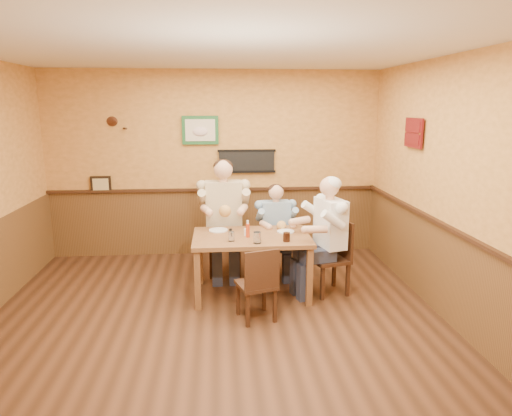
{
  "coord_description": "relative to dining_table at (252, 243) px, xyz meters",
  "views": [
    {
      "loc": [
        0.05,
        -4.44,
        2.28
      ],
      "look_at": [
        0.49,
        0.77,
        1.1
      ],
      "focal_mm": 32.0,
      "sensor_mm": 36.0,
      "label": 1
    }
  ],
  "objects": [
    {
      "name": "dining_table",
      "position": [
        0.0,
        0.0,
        0.0
      ],
      "size": [
        1.4,
        0.9,
        0.75
      ],
      "color": "brown",
      "rests_on": "ground"
    },
    {
      "name": "pepper_shaker",
      "position": [
        -0.25,
        0.01,
        0.14
      ],
      "size": [
        0.04,
        0.04,
        0.09
      ],
      "primitive_type": "cylinder",
      "rotation": [
        0.0,
        0.0,
        -0.2
      ],
      "color": "black",
      "rests_on": "dining_table"
    },
    {
      "name": "chair_back_left",
      "position": [
        -0.32,
        0.75,
        -0.16
      ],
      "size": [
        0.47,
        0.47,
        1.0
      ],
      "primitive_type": null,
      "rotation": [
        0.0,
        0.0,
        0.02
      ],
      "color": "#3D2213",
      "rests_on": "ground"
    },
    {
      "name": "plate_far_left",
      "position": [
        -0.4,
        0.25,
        0.1
      ],
      "size": [
        0.28,
        0.28,
        0.02
      ],
      "primitive_type": "cylinder",
      "rotation": [
        0.0,
        0.0,
        0.25
      ],
      "color": "silver",
      "rests_on": "dining_table"
    },
    {
      "name": "water_glass_left",
      "position": [
        -0.25,
        -0.21,
        0.15
      ],
      "size": [
        0.09,
        0.09,
        0.11
      ],
      "primitive_type": "cylinder",
      "rotation": [
        0.0,
        0.0,
        -0.29
      ],
      "color": "white",
      "rests_on": "dining_table"
    },
    {
      "name": "room",
      "position": [
        -0.31,
        -0.65,
        1.03
      ],
      "size": [
        5.02,
        5.03,
        2.81
      ],
      "color": "#361E10",
      "rests_on": "ground"
    },
    {
      "name": "diner_blue_polo",
      "position": [
        0.37,
        0.66,
        -0.09
      ],
      "size": [
        0.56,
        0.56,
        1.13
      ],
      "primitive_type": null,
      "rotation": [
        0.0,
        0.0,
        0.08
      ],
      "color": "#7997B6",
      "rests_on": "ground"
    },
    {
      "name": "water_glass_mid",
      "position": [
        0.04,
        -0.32,
        0.16
      ],
      "size": [
        0.1,
        0.1,
        0.13
      ],
      "primitive_type": "cylinder",
      "rotation": [
        0.0,
        0.0,
        -0.2
      ],
      "color": "silver",
      "rests_on": "dining_table"
    },
    {
      "name": "salt_shaker",
      "position": [
        -0.07,
        0.01,
        0.13
      ],
      "size": [
        0.04,
        0.04,
        0.08
      ],
      "primitive_type": "cylinder",
      "rotation": [
        0.0,
        0.0,
        0.1
      ],
      "color": "white",
      "rests_on": "dining_table"
    },
    {
      "name": "plate_far_right",
      "position": [
        0.43,
        0.12,
        0.1
      ],
      "size": [
        0.25,
        0.25,
        0.01
      ],
      "primitive_type": "cylinder",
      "rotation": [
        0.0,
        0.0,
        -0.21
      ],
      "color": "silver",
      "rests_on": "dining_table"
    },
    {
      "name": "diner_tan_shirt",
      "position": [
        -0.32,
        0.75,
        0.05
      ],
      "size": [
        0.67,
        0.67,
        1.42
      ],
      "primitive_type": null,
      "rotation": [
        0.0,
        0.0,
        0.02
      ],
      "color": "beige",
      "rests_on": "ground"
    },
    {
      "name": "chair_near_side",
      "position": [
        -0.0,
        -0.67,
        -0.24
      ],
      "size": [
        0.47,
        0.47,
        0.83
      ],
      "primitive_type": null,
      "rotation": [
        0.0,
        0.0,
        3.42
      ],
      "color": "#3D2213",
      "rests_on": "ground"
    },
    {
      "name": "diner_white_elder",
      "position": [
        0.95,
        -0.04,
        -0.0
      ],
      "size": [
        0.74,
        0.74,
        1.31
      ],
      "primitive_type": null,
      "rotation": [
        0.0,
        0.0,
        -1.32
      ],
      "color": "white",
      "rests_on": "ground"
    },
    {
      "name": "chair_back_right",
      "position": [
        0.37,
        0.66,
        -0.26
      ],
      "size": [
        0.39,
        0.39,
        0.79
      ],
      "primitive_type": null,
      "rotation": [
        0.0,
        0.0,
        0.08
      ],
      "color": "#3D2213",
      "rests_on": "ground"
    },
    {
      "name": "chair_right_end",
      "position": [
        0.95,
        -0.04,
        -0.2
      ],
      "size": [
        0.52,
        0.52,
        0.92
      ],
      "primitive_type": null,
      "rotation": [
        0.0,
        0.0,
        -1.32
      ],
      "color": "#3D2213",
      "rests_on": "ground"
    },
    {
      "name": "cola_tumbler",
      "position": [
        0.38,
        -0.27,
        0.14
      ],
      "size": [
        0.08,
        0.08,
        0.11
      ],
      "primitive_type": "cylinder",
      "rotation": [
        0.0,
        0.0,
        -0.02
      ],
      "color": "black",
      "rests_on": "dining_table"
    },
    {
      "name": "hot_sauce_bottle",
      "position": [
        -0.05,
        -0.06,
        0.18
      ],
      "size": [
        0.06,
        0.06,
        0.18
      ],
      "primitive_type": "cylinder",
      "rotation": [
        0.0,
        0.0,
        0.31
      ],
      "color": "#B73613",
      "rests_on": "dining_table"
    }
  ]
}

